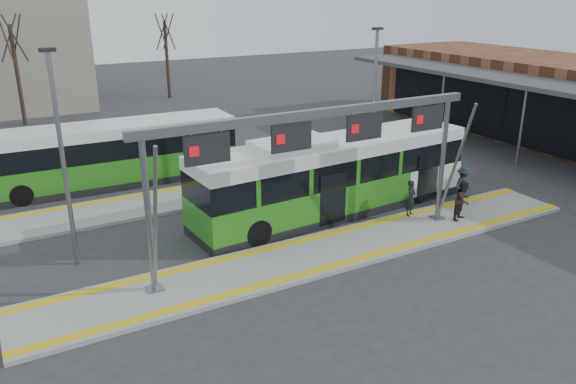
% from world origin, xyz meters
% --- Properties ---
extents(ground, '(120.00, 120.00, 0.00)m').
position_xyz_m(ground, '(0.00, 0.00, 0.00)').
color(ground, '#2D2D30').
rests_on(ground, ground).
extents(platform_main, '(22.00, 3.00, 0.15)m').
position_xyz_m(platform_main, '(0.00, 0.00, 0.07)').
color(platform_main, gray).
rests_on(platform_main, ground).
extents(platform_second, '(20.00, 3.00, 0.15)m').
position_xyz_m(platform_second, '(-4.00, 8.00, 0.07)').
color(platform_second, gray).
rests_on(platform_second, ground).
extents(tactile_main, '(22.00, 2.65, 0.02)m').
position_xyz_m(tactile_main, '(0.00, 0.00, 0.16)').
color(tactile_main, yellow).
rests_on(tactile_main, platform_main).
extents(tactile_second, '(20.00, 0.35, 0.02)m').
position_xyz_m(tactile_second, '(-4.00, 9.15, 0.16)').
color(tactile_second, yellow).
rests_on(tactile_second, platform_second).
extents(gantry, '(13.00, 1.68, 5.20)m').
position_xyz_m(gantry, '(-0.35, 0.25, 4.30)').
color(gantry, slate).
rests_on(gantry, platform_main).
extents(hero_bus, '(12.92, 3.48, 3.51)m').
position_xyz_m(hero_bus, '(2.30, 3.35, 1.61)').
color(hero_bus, black).
rests_on(hero_bus, ground).
extents(bg_bus_green, '(12.18, 2.88, 3.03)m').
position_xyz_m(bg_bus_green, '(-5.13, 11.78, 1.50)').
color(bg_bus_green, black).
rests_on(bg_bus_green, ground).
extents(passenger_a, '(0.67, 0.58, 1.55)m').
position_xyz_m(passenger_a, '(4.72, 1.10, 0.92)').
color(passenger_a, black).
rests_on(passenger_a, platform_main).
extents(passenger_b, '(0.97, 0.86, 1.69)m').
position_xyz_m(passenger_b, '(6.29, -0.28, 0.99)').
color(passenger_b, '#2F1F1F').
rests_on(passenger_b, platform_main).
extents(passenger_c, '(1.22, 0.93, 1.68)m').
position_xyz_m(passenger_c, '(7.69, 1.10, 0.99)').
color(passenger_c, '#1C2434').
rests_on(passenger_c, platform_main).
extents(tree_left, '(1.40, 1.40, 7.82)m').
position_xyz_m(tree_left, '(-7.62, 27.98, 5.93)').
color(tree_left, '#382B21').
rests_on(tree_left, ground).
extents(tree_mid, '(1.40, 1.40, 7.41)m').
position_xyz_m(tree_mid, '(4.71, 33.09, 5.62)').
color(tree_mid, '#382B21').
rests_on(tree_mid, ground).
extents(lamp_west, '(0.50, 0.25, 7.44)m').
position_xyz_m(lamp_west, '(-8.30, 3.65, 3.96)').
color(lamp_west, slate).
rests_on(lamp_west, ground).
extents(lamp_east, '(0.50, 0.25, 7.50)m').
position_xyz_m(lamp_east, '(6.09, 5.68, 3.99)').
color(lamp_east, slate).
rests_on(lamp_east, ground).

